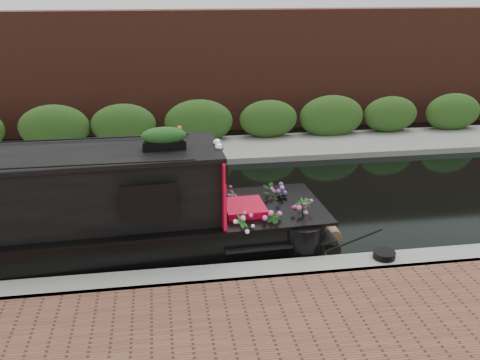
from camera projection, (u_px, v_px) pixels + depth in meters
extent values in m
plane|color=black|center=(213.00, 208.00, 12.23)|extent=(80.00, 80.00, 0.00)
cube|color=gray|center=(234.00, 284.00, 9.18)|extent=(40.00, 0.60, 0.50)
cube|color=gray|center=(198.00, 153.00, 16.12)|extent=(40.00, 2.40, 0.34)
cube|color=#264918|center=(196.00, 145.00, 16.95)|extent=(40.00, 1.10, 2.80)
cube|color=#56281D|center=(191.00, 128.00, 18.89)|extent=(40.00, 1.00, 8.00)
cube|color=red|center=(218.00, 184.00, 9.92)|extent=(0.13, 1.66, 1.28)
cube|color=black|center=(149.00, 202.00, 8.93)|extent=(0.85, 0.06, 0.52)
cube|color=red|center=(244.00, 216.00, 10.23)|extent=(0.79, 0.89, 0.47)
sphere|color=white|center=(219.00, 147.00, 9.54)|extent=(0.17, 0.17, 0.17)
sphere|color=white|center=(217.00, 143.00, 9.78)|extent=(0.17, 0.17, 0.17)
cube|color=black|center=(164.00, 145.00, 9.50)|extent=(0.77, 0.27, 0.16)
ellipsoid|color=orange|center=(164.00, 135.00, 9.44)|extent=(0.84, 0.26, 0.23)
imported|color=#21511B|center=(242.00, 230.00, 9.55)|extent=(0.34, 0.35, 0.56)
imported|color=#21511B|center=(273.00, 227.00, 9.70)|extent=(0.32, 0.35, 0.52)
imported|color=#21511B|center=(276.00, 199.00, 10.88)|extent=(0.66, 0.62, 0.58)
imported|color=#21511B|center=(302.00, 214.00, 10.20)|extent=(0.46, 0.46, 0.59)
imported|color=#21511B|center=(233.00, 201.00, 10.86)|extent=(0.23, 0.30, 0.52)
cylinder|color=#866446|center=(332.00, 234.00, 10.67)|extent=(0.30, 0.40, 0.30)
cylinder|color=black|center=(384.00, 255.00, 9.52)|extent=(0.40, 0.40, 0.12)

